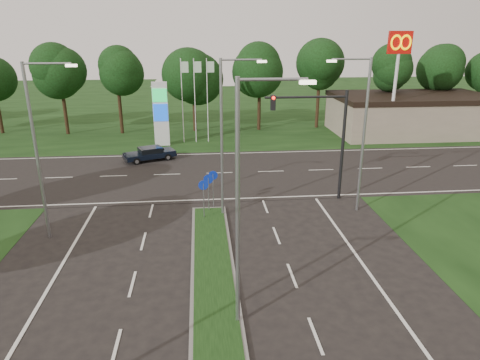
{
  "coord_description": "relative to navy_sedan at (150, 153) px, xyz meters",
  "views": [
    {
      "loc": [
        -0.38,
        -7.3,
        10.27
      ],
      "look_at": [
        1.82,
        15.9,
        2.2
      ],
      "focal_mm": 32.0,
      "sensor_mm": 36.0,
      "label": 1
    }
  ],
  "objects": [
    {
      "name": "navy_sedan",
      "position": [
        0.0,
        0.0,
        0.0
      ],
      "size": [
        4.48,
        3.14,
        1.14
      ],
      "rotation": [
        0.0,
        0.0,
        1.96
      ],
      "color": "black",
      "rests_on": "ground"
    },
    {
      "name": "treeline_far",
      "position": [
        4.78,
        11.92,
        6.22
      ],
      "size": [
        6.0,
        6.0,
        9.9
      ],
      "color": "black",
      "rests_on": "ground"
    },
    {
      "name": "commercial_building",
      "position": [
        26.67,
        7.99,
        1.39
      ],
      "size": [
        16.0,
        9.0,
        4.0
      ],
      "primitive_type": "cube",
      "color": "gray",
      "rests_on": "ground"
    },
    {
      "name": "cross_road",
      "position": [
        4.67,
        -4.01,
        -0.61
      ],
      "size": [
        160.0,
        12.0,
        0.02
      ],
      "primitive_type": "cube",
      "color": "black",
      "rests_on": "ground"
    },
    {
      "name": "streetlight_left_far",
      "position": [
        -3.63,
        -14.01,
        4.47
      ],
      "size": [
        2.53,
        0.22,
        9.0
      ],
      "color": "gray",
      "rests_on": "ground"
    },
    {
      "name": "streetlight_median_near",
      "position": [
        5.67,
        -22.01,
        4.47
      ],
      "size": [
        2.53,
        0.22,
        9.0
      ],
      "color": "gray",
      "rests_on": "ground"
    },
    {
      "name": "median_signs",
      "position": [
        4.67,
        -11.61,
        1.1
      ],
      "size": [
        1.16,
        1.76,
        2.38
      ],
      "color": "gray",
      "rests_on": "ground"
    },
    {
      "name": "mcdonalds_sign",
      "position": [
        22.67,
        3.96,
        7.37
      ],
      "size": [
        2.2,
        0.47,
        10.4
      ],
      "color": "silver",
      "rests_on": "ground"
    },
    {
      "name": "streetlight_right_far",
      "position": [
        13.47,
        -12.01,
        4.47
      ],
      "size": [
        2.53,
        0.22,
        9.0
      ],
      "rotation": [
        0.0,
        0.0,
        3.14
      ],
      "color": "gray",
      "rests_on": "ground"
    },
    {
      "name": "streetlight_median_far",
      "position": [
        5.67,
        -12.01,
        4.47
      ],
      "size": [
        2.53,
        0.22,
        9.0
      ],
      "color": "gray",
      "rests_on": "ground"
    },
    {
      "name": "gas_pylon",
      "position": [
        0.89,
        5.04,
        2.58
      ],
      "size": [
        5.8,
        1.26,
        8.0
      ],
      "color": "silver",
      "rests_on": "ground"
    },
    {
      "name": "traffic_signal",
      "position": [
        11.86,
        -10.01,
        4.04
      ],
      "size": [
        5.1,
        0.42,
        7.0
      ],
      "color": "black",
      "rests_on": "ground"
    },
    {
      "name": "verge_far",
      "position": [
        4.67,
        26.99,
        -0.61
      ],
      "size": [
        160.0,
        50.0,
        0.02
      ],
      "primitive_type": "cube",
      "color": "black",
      "rests_on": "ground"
    }
  ]
}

